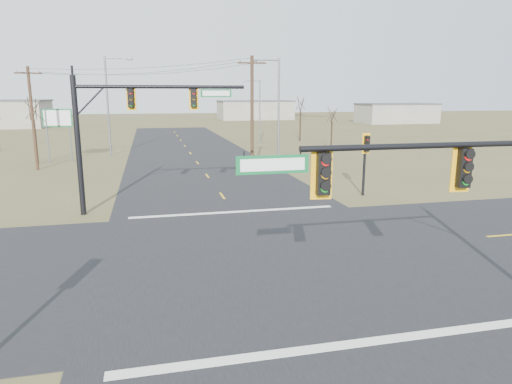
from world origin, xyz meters
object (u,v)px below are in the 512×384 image
streetlight_b (258,108)px  highway_sign (58,124)px  bare_tree_c (332,114)px  bare_tree_d (301,103)px  mast_arm_near (459,183)px  streetlight_a (277,105)px  utility_pole_far (33,117)px  streetlight_c (110,101)px  bare_tree_a (32,108)px  pedestal_signal_ne (366,150)px  mast_arm_far (129,116)px  utility_pole_near (252,114)px

streetlight_b → highway_sign: bearing=-142.9°
bare_tree_c → bare_tree_d: size_ratio=0.80×
mast_arm_near → streetlight_a: size_ratio=1.00×
streetlight_b → utility_pole_far: bearing=-136.7°
streetlight_b → bare_tree_c: bearing=-49.7°
highway_sign → utility_pole_far: bearing=-99.4°
streetlight_c → bare_tree_a: 8.38m
streetlight_a → streetlight_b: size_ratio=1.16×
pedestal_signal_ne → streetlight_a: streetlight_a is taller
pedestal_signal_ne → utility_pole_far: 29.60m
highway_sign → streetlight_a: 22.09m
bare_tree_c → utility_pole_far: bearing=-164.9°
bare_tree_c → bare_tree_d: bare_tree_d is taller
mast_arm_near → bare_tree_c: bearing=76.8°
mast_arm_near → pedestal_signal_ne: bearing=75.9°
mast_arm_far → highway_sign: mast_arm_far is taller
streetlight_a → bare_tree_d: (9.38, 20.20, -0.15)m
mast_arm_near → streetlight_a: (4.55, 34.30, 1.36)m
mast_arm_far → pedestal_signal_ne: bearing=25.0°
streetlight_a → highway_sign: bearing=146.3°
streetlight_c → bare_tree_d: 28.36m
mast_arm_near → mast_arm_far: bearing=123.9°
highway_sign → streetlight_b: 28.18m
utility_pole_near → highway_sign: utility_pole_near is taller
bare_tree_d → streetlight_a: bearing=-114.9°
streetlight_b → streetlight_c: bearing=-145.7°
mast_arm_near → bare_tree_c: (14.22, 43.15, -0.01)m
bare_tree_a → bare_tree_c: bearing=7.9°
highway_sign → bare_tree_d: size_ratio=0.77×
highway_sign → streetlight_c: 6.74m
pedestal_signal_ne → streetlight_c: 31.68m
mast_arm_far → streetlight_c: streetlight_c is taller
utility_pole_far → streetlight_b: utility_pole_far is taller
pedestal_signal_ne → bare_tree_a: size_ratio=0.62×
utility_pole_far → bare_tree_c: utility_pole_far is taller
mast_arm_near → bare_tree_a: 42.98m
bare_tree_c → streetlight_c: bearing=179.8°
highway_sign → bare_tree_d: bearing=31.7°
utility_pole_far → bare_tree_c: size_ratio=1.64×
mast_arm_near → utility_pole_far: utility_pole_far is taller
bare_tree_d → bare_tree_a: bearing=-154.1°
utility_pole_near → bare_tree_c: bearing=48.5°
streetlight_b → utility_pole_near: bearing=-98.3°
bare_tree_c → utility_pole_near: bearing=-131.5°
utility_pole_near → utility_pole_far: 19.87m
highway_sign → mast_arm_near: bearing=-61.4°
utility_pole_far → streetlight_b: 31.79m
utility_pole_near → utility_pole_far: (-18.69, 6.73, -0.34)m
pedestal_signal_ne → streetlight_c: size_ratio=0.39×
bare_tree_d → bare_tree_c: bearing=-88.5°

